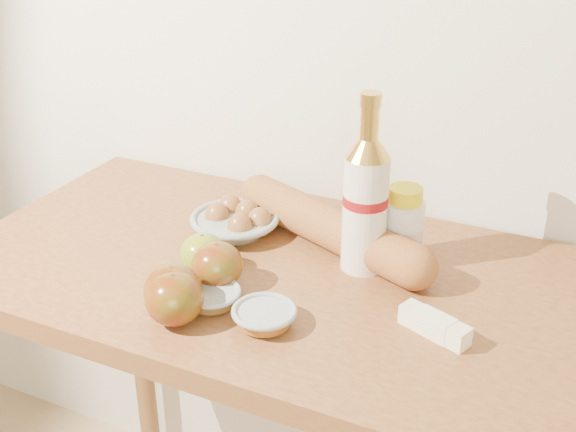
# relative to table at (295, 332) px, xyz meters

# --- Properties ---
(table) EXTENTS (1.20, 0.60, 0.90)m
(table) POSITION_rel_table_xyz_m (0.00, 0.00, 0.00)
(table) COLOR #935C2F
(table) RESTS_ON ground
(bourbon_bottle) EXTENTS (0.08, 0.08, 0.31)m
(bourbon_bottle) POSITION_rel_table_xyz_m (0.10, 0.07, 0.25)
(bourbon_bottle) COLOR beige
(bourbon_bottle) RESTS_ON table
(cream_bottle) EXTENTS (0.09, 0.09, 0.14)m
(cream_bottle) POSITION_rel_table_xyz_m (0.15, 0.11, 0.19)
(cream_bottle) COLOR silver
(cream_bottle) RESTS_ON table
(egg_bowl) EXTENTS (0.21, 0.21, 0.06)m
(egg_bowl) POSITION_rel_table_xyz_m (-0.16, 0.08, 0.15)
(egg_bowl) COLOR gray
(egg_bowl) RESTS_ON table
(baguette) EXTENTS (0.45, 0.24, 0.08)m
(baguette) POSITION_rel_table_xyz_m (0.02, 0.11, 0.16)
(baguette) COLOR #AB6B34
(baguette) RESTS_ON table
(apple_yellowgreen) EXTENTS (0.08, 0.08, 0.07)m
(apple_yellowgreen) POSITION_rel_table_xyz_m (-0.14, -0.07, 0.16)
(apple_yellowgreen) COLOR olive
(apple_yellowgreen) RESTS_ON table
(apple_redgreen_front) EXTENTS (0.10, 0.10, 0.08)m
(apple_redgreen_front) POSITION_rel_table_xyz_m (-0.10, -0.21, 0.16)
(apple_redgreen_front) COLOR maroon
(apple_redgreen_front) RESTS_ON table
(apple_redgreen_right) EXTENTS (0.10, 0.10, 0.08)m
(apple_redgreen_right) POSITION_rel_table_xyz_m (-0.10, -0.09, 0.16)
(apple_redgreen_right) COLOR maroon
(apple_redgreen_right) RESTS_ON table
(sugar_bowl) EXTENTS (0.11, 0.11, 0.03)m
(sugar_bowl) POSITION_rel_table_xyz_m (-0.08, -0.14, 0.14)
(sugar_bowl) COLOR #919E9A
(sugar_bowl) RESTS_ON table
(syrup_bowl) EXTENTS (0.10, 0.10, 0.03)m
(syrup_bowl) POSITION_rel_table_xyz_m (0.02, -0.16, 0.14)
(syrup_bowl) COLOR gray
(syrup_bowl) RESTS_ON table
(butter_stick) EXTENTS (0.11, 0.07, 0.03)m
(butter_stick) POSITION_rel_table_xyz_m (0.26, -0.07, 0.14)
(butter_stick) COLOR #F7EFBF
(butter_stick) RESTS_ON table
(apple_extra) EXTENTS (0.10, 0.10, 0.08)m
(apple_extra) POSITION_rel_table_xyz_m (-0.12, -0.19, 0.16)
(apple_extra) COLOR maroon
(apple_extra) RESTS_ON table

